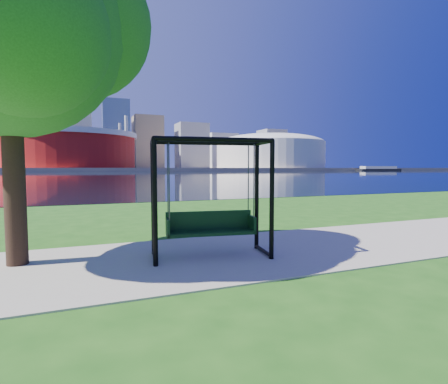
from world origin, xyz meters
TOP-DOWN VIEW (x-y plane):
  - ground at (0.00, 0.00)m, footprint 900.00×900.00m
  - path at (0.00, -0.50)m, footprint 120.00×4.00m
  - river at (0.00, 102.00)m, footprint 900.00×180.00m
  - far_bank at (0.00, 306.00)m, footprint 900.00×228.00m
  - stadium at (-10.00, 235.00)m, footprint 83.00×83.00m
  - arena at (135.00, 235.00)m, footprint 84.00×84.00m
  - skyline at (-4.27, 319.39)m, footprint 392.00×66.00m
  - swing at (-0.60, -0.57)m, footprint 2.61×1.44m
  - park_tree at (-4.39, 0.31)m, footprint 5.54×5.01m
  - barge at (193.97, 182.79)m, footprint 32.44×13.61m

SIDE VIEW (x-z plane):
  - ground at x=0.00m, z-range 0.00..0.00m
  - river at x=0.00m, z-range 0.00..0.02m
  - path at x=0.00m, z-range 0.00..0.03m
  - far_bank at x=0.00m, z-range 0.00..2.00m
  - swing at x=-0.60m, z-range -0.04..2.49m
  - barge at x=193.97m, z-range -0.15..3.00m
  - park_tree at x=-4.39m, z-range 1.34..8.23m
  - stadium at x=-10.00m, z-range -1.77..30.23m
  - arena at x=135.00m, z-range 2.59..29.15m
  - skyline at x=-4.27m, z-range -12.36..84.14m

